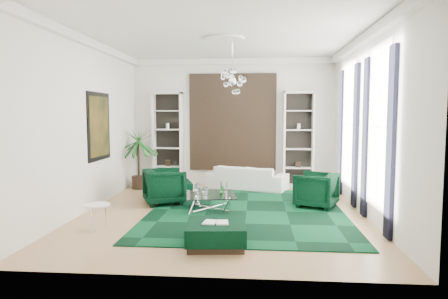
# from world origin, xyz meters

# --- Properties ---
(floor) EXTENTS (6.00, 7.00, 0.02)m
(floor) POSITION_xyz_m (0.00, 0.00, -0.01)
(floor) COLOR tan
(floor) RESTS_ON ground
(ceiling) EXTENTS (6.00, 7.00, 0.02)m
(ceiling) POSITION_xyz_m (0.00, 0.00, 3.81)
(ceiling) COLOR white
(ceiling) RESTS_ON ground
(wall_back) EXTENTS (6.00, 0.02, 3.80)m
(wall_back) POSITION_xyz_m (0.00, 3.51, 1.90)
(wall_back) COLOR silver
(wall_back) RESTS_ON ground
(wall_front) EXTENTS (6.00, 0.02, 3.80)m
(wall_front) POSITION_xyz_m (0.00, -3.51, 1.90)
(wall_front) COLOR silver
(wall_front) RESTS_ON ground
(wall_left) EXTENTS (0.02, 7.00, 3.80)m
(wall_left) POSITION_xyz_m (-3.01, 0.00, 1.90)
(wall_left) COLOR silver
(wall_left) RESTS_ON ground
(wall_right) EXTENTS (0.02, 7.00, 3.80)m
(wall_right) POSITION_xyz_m (3.01, 0.00, 1.90)
(wall_right) COLOR silver
(wall_right) RESTS_ON ground
(crown_molding) EXTENTS (6.00, 7.00, 0.18)m
(crown_molding) POSITION_xyz_m (0.00, 0.00, 3.70)
(crown_molding) COLOR white
(crown_molding) RESTS_ON ceiling
(ceiling_medallion) EXTENTS (0.90, 0.90, 0.05)m
(ceiling_medallion) POSITION_xyz_m (0.00, 0.30, 3.77)
(ceiling_medallion) COLOR white
(ceiling_medallion) RESTS_ON ceiling
(tapestry) EXTENTS (2.50, 0.06, 2.80)m
(tapestry) POSITION_xyz_m (0.00, 3.46, 1.90)
(tapestry) COLOR black
(tapestry) RESTS_ON wall_back
(shelving_left) EXTENTS (0.90, 0.38, 2.80)m
(shelving_left) POSITION_xyz_m (-1.95, 3.31, 1.40)
(shelving_left) COLOR white
(shelving_left) RESTS_ON floor
(shelving_right) EXTENTS (0.90, 0.38, 2.80)m
(shelving_right) POSITION_xyz_m (1.95, 3.31, 1.40)
(shelving_right) COLOR white
(shelving_right) RESTS_ON floor
(painting) EXTENTS (0.04, 1.30, 1.60)m
(painting) POSITION_xyz_m (-2.97, 0.60, 1.85)
(painting) COLOR black
(painting) RESTS_ON wall_left
(window_near) EXTENTS (0.03, 1.10, 2.90)m
(window_near) POSITION_xyz_m (2.99, -0.90, 1.90)
(window_near) COLOR white
(window_near) RESTS_ON wall_right
(curtain_near_a) EXTENTS (0.07, 0.30, 3.25)m
(curtain_near_a) POSITION_xyz_m (2.96, -1.68, 1.65)
(curtain_near_a) COLOR black
(curtain_near_a) RESTS_ON floor
(curtain_near_b) EXTENTS (0.07, 0.30, 3.25)m
(curtain_near_b) POSITION_xyz_m (2.96, -0.12, 1.65)
(curtain_near_b) COLOR black
(curtain_near_b) RESTS_ON floor
(window_far) EXTENTS (0.03, 1.10, 2.90)m
(window_far) POSITION_xyz_m (2.99, 1.50, 1.90)
(window_far) COLOR white
(window_far) RESTS_ON wall_right
(curtain_far_a) EXTENTS (0.07, 0.30, 3.25)m
(curtain_far_a) POSITION_xyz_m (2.96, 0.72, 1.65)
(curtain_far_a) COLOR black
(curtain_far_a) RESTS_ON floor
(curtain_far_b) EXTENTS (0.07, 0.30, 3.25)m
(curtain_far_b) POSITION_xyz_m (2.96, 2.28, 1.65)
(curtain_far_b) COLOR black
(curtain_far_b) RESTS_ON floor
(rug) EXTENTS (4.20, 5.00, 0.02)m
(rug) POSITION_xyz_m (0.51, 0.09, 0.01)
(rug) COLOR black
(rug) RESTS_ON floor
(sofa) EXTENTS (2.42, 1.55, 0.66)m
(sofa) POSITION_xyz_m (0.46, 2.83, 0.33)
(sofa) COLOR white
(sofa) RESTS_ON floor
(armchair_left) EXTENTS (1.21, 1.19, 0.84)m
(armchair_left) POSITION_xyz_m (-1.47, 0.74, 0.42)
(armchair_left) COLOR black
(armchair_left) RESTS_ON floor
(armchair_right) EXTENTS (1.15, 1.14, 0.80)m
(armchair_right) POSITION_xyz_m (2.09, 0.67, 0.40)
(armchair_right) COLOR black
(armchair_right) RESTS_ON floor
(coffee_table) EXTENTS (1.24, 1.24, 0.37)m
(coffee_table) POSITION_xyz_m (-0.29, 0.13, 0.18)
(coffee_table) COLOR white
(coffee_table) RESTS_ON floor
(ottoman_side) EXTENTS (1.18, 1.18, 0.41)m
(ottoman_side) POSITION_xyz_m (-1.43, 1.45, 0.21)
(ottoman_side) COLOR black
(ottoman_side) RESTS_ON floor
(ottoman_front) EXTENTS (1.02, 1.02, 0.38)m
(ottoman_front) POSITION_xyz_m (0.07, -2.22, 0.19)
(ottoman_front) COLOR black
(ottoman_front) RESTS_ON floor
(book) EXTENTS (0.41, 0.28, 0.03)m
(book) POSITION_xyz_m (0.07, -2.22, 0.39)
(book) COLOR white
(book) RESTS_ON ottoman_front
(side_table) EXTENTS (0.60, 0.60, 0.46)m
(side_table) POSITION_xyz_m (-2.22, -1.48, 0.23)
(side_table) COLOR white
(side_table) RESTS_ON floor
(palm) EXTENTS (1.71, 1.71, 2.24)m
(palm) POSITION_xyz_m (-2.65, 2.60, 1.12)
(palm) COLOR #19591E
(palm) RESTS_ON floor
(chandelier) EXTENTS (0.92, 0.92, 0.63)m
(chandelier) POSITION_xyz_m (0.18, 0.32, 2.85)
(chandelier) COLOR white
(chandelier) RESTS_ON ceiling
(table_plant) EXTENTS (0.14, 0.11, 0.23)m
(table_plant) POSITION_xyz_m (-0.02, -0.09, 0.48)
(table_plant) COLOR #19591E
(table_plant) RESTS_ON coffee_table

